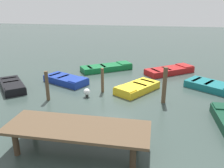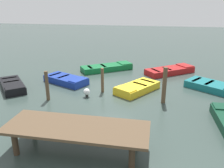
{
  "view_description": "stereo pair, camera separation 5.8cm",
  "coord_description": "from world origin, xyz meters",
  "px_view_note": "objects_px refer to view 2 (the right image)",
  "views": [
    {
      "loc": [
        -2.37,
        12.75,
        4.89
      ],
      "look_at": [
        0.0,
        0.0,
        0.35
      ],
      "focal_mm": 37.58,
      "sensor_mm": 36.0,
      "label": 1
    },
    {
      "loc": [
        -2.43,
        12.74,
        4.89
      ],
      "look_at": [
        0.0,
        0.0,
        0.35
      ],
      "focal_mm": 37.58,
      "sensor_mm": 36.0,
      "label": 2
    }
  ],
  "objects_px": {
    "dock_segment": "(76,129)",
    "rowboat_yellow": "(137,88)",
    "mooring_piling_far_right": "(164,85)",
    "rowboat_teal": "(213,86)",
    "rowboat_black": "(12,85)",
    "mooring_piling_far_left": "(102,80)",
    "marker_buoy": "(87,92)",
    "rowboat_blue": "(66,80)",
    "mooring_piling_near_right": "(47,86)",
    "rowboat_red": "(170,70)",
    "rowboat_green": "(107,67)"
  },
  "relations": [
    {
      "from": "rowboat_red",
      "to": "mooring_piling_near_right",
      "type": "height_order",
      "value": "mooring_piling_near_right"
    },
    {
      "from": "rowboat_teal",
      "to": "marker_buoy",
      "type": "bearing_deg",
      "value": -125.75
    },
    {
      "from": "rowboat_black",
      "to": "rowboat_teal",
      "type": "bearing_deg",
      "value": 58.86
    },
    {
      "from": "rowboat_red",
      "to": "mooring_piling_near_right",
      "type": "xyz_separation_m",
      "value": [
        6.54,
        6.23,
        0.57
      ]
    },
    {
      "from": "rowboat_red",
      "to": "mooring_piling_near_right",
      "type": "distance_m",
      "value": 9.05
    },
    {
      "from": "mooring_piling_far_left",
      "to": "rowboat_red",
      "type": "bearing_deg",
      "value": -130.86
    },
    {
      "from": "dock_segment",
      "to": "rowboat_yellow",
      "type": "xyz_separation_m",
      "value": [
        -1.53,
        -6.14,
        -0.62
      ]
    },
    {
      "from": "rowboat_black",
      "to": "rowboat_green",
      "type": "xyz_separation_m",
      "value": [
        -4.72,
        -5.01,
        -0.0
      ]
    },
    {
      "from": "marker_buoy",
      "to": "mooring_piling_far_left",
      "type": "bearing_deg",
      "value": -127.72
    },
    {
      "from": "rowboat_black",
      "to": "rowboat_blue",
      "type": "bearing_deg",
      "value": 79.3
    },
    {
      "from": "marker_buoy",
      "to": "rowboat_black",
      "type": "bearing_deg",
      "value": -4.73
    },
    {
      "from": "dock_segment",
      "to": "mooring_piling_near_right",
      "type": "relative_size",
      "value": 3.12
    },
    {
      "from": "mooring_piling_far_right",
      "to": "marker_buoy",
      "type": "distance_m",
      "value": 4.13
    },
    {
      "from": "rowboat_teal",
      "to": "rowboat_red",
      "type": "relative_size",
      "value": 0.89
    },
    {
      "from": "mooring_piling_far_left",
      "to": "rowboat_yellow",
      "type": "bearing_deg",
      "value": -165.51
    },
    {
      "from": "mooring_piling_near_right",
      "to": "mooring_piling_far_left",
      "type": "bearing_deg",
      "value": -147.4
    },
    {
      "from": "rowboat_red",
      "to": "mooring_piling_near_right",
      "type": "relative_size",
      "value": 2.33
    },
    {
      "from": "rowboat_green",
      "to": "mooring_piling_near_right",
      "type": "distance_m",
      "value": 6.48
    },
    {
      "from": "rowboat_yellow",
      "to": "rowboat_blue",
      "type": "xyz_separation_m",
      "value": [
        4.58,
        -0.64,
        -0.0
      ]
    },
    {
      "from": "mooring_piling_far_left",
      "to": "rowboat_blue",
      "type": "bearing_deg",
      "value": -23.29
    },
    {
      "from": "rowboat_yellow",
      "to": "mooring_piling_near_right",
      "type": "distance_m",
      "value": 5.02
    },
    {
      "from": "dock_segment",
      "to": "marker_buoy",
      "type": "xyz_separation_m",
      "value": [
        1.08,
        -4.77,
        -0.55
      ]
    },
    {
      "from": "rowboat_black",
      "to": "mooring_piling_near_right",
      "type": "height_order",
      "value": "mooring_piling_near_right"
    },
    {
      "from": "rowboat_blue",
      "to": "mooring_piling_far_right",
      "type": "bearing_deg",
      "value": 6.93
    },
    {
      "from": "mooring_piling_far_right",
      "to": "rowboat_teal",
      "type": "bearing_deg",
      "value": -139.87
    },
    {
      "from": "rowboat_black",
      "to": "marker_buoy",
      "type": "height_order",
      "value": "marker_buoy"
    },
    {
      "from": "rowboat_teal",
      "to": "mooring_piling_far_left",
      "type": "bearing_deg",
      "value": -131.05
    },
    {
      "from": "rowboat_black",
      "to": "mooring_piling_near_right",
      "type": "relative_size",
      "value": 1.86
    },
    {
      "from": "mooring_piling_far_left",
      "to": "mooring_piling_near_right",
      "type": "bearing_deg",
      "value": 32.6
    },
    {
      "from": "dock_segment",
      "to": "rowboat_yellow",
      "type": "distance_m",
      "value": 6.36
    },
    {
      "from": "mooring_piling_near_right",
      "to": "marker_buoy",
      "type": "height_order",
      "value": "mooring_piling_near_right"
    },
    {
      "from": "rowboat_teal",
      "to": "rowboat_red",
      "type": "bearing_deg",
      "value": 162.7
    },
    {
      "from": "rowboat_yellow",
      "to": "rowboat_red",
      "type": "distance_m",
      "value": 4.56
    },
    {
      "from": "dock_segment",
      "to": "marker_buoy",
      "type": "bearing_deg",
      "value": -77.15
    },
    {
      "from": "dock_segment",
      "to": "mooring_piling_far_right",
      "type": "height_order",
      "value": "mooring_piling_far_right"
    },
    {
      "from": "rowboat_green",
      "to": "rowboat_teal",
      "type": "bearing_deg",
      "value": -57.43
    },
    {
      "from": "rowboat_green",
      "to": "mooring_piling_far_left",
      "type": "distance_m",
      "value": 4.61
    },
    {
      "from": "marker_buoy",
      "to": "mooring_piling_far_right",
      "type": "bearing_deg",
      "value": 180.0
    },
    {
      "from": "rowboat_yellow",
      "to": "rowboat_green",
      "type": "xyz_separation_m",
      "value": [
        2.62,
        -4.03,
        -0.0
      ]
    },
    {
      "from": "rowboat_black",
      "to": "mooring_piling_far_left",
      "type": "xyz_separation_m",
      "value": [
        -5.4,
        -0.48,
        0.5
      ]
    },
    {
      "from": "rowboat_teal",
      "to": "rowboat_red",
      "type": "distance_m",
      "value": 3.81
    },
    {
      "from": "mooring_piling_far_left",
      "to": "marker_buoy",
      "type": "relative_size",
      "value": 2.97
    },
    {
      "from": "rowboat_blue",
      "to": "mooring_piling_near_right",
      "type": "bearing_deg",
      "value": -63.13
    },
    {
      "from": "mooring_piling_far_left",
      "to": "mooring_piling_far_right",
      "type": "distance_m",
      "value": 3.52
    },
    {
      "from": "mooring_piling_near_right",
      "to": "mooring_piling_far_right",
      "type": "height_order",
      "value": "mooring_piling_far_right"
    },
    {
      "from": "mooring_piling_far_left",
      "to": "mooring_piling_near_right",
      "type": "distance_m",
      "value": 3.05
    },
    {
      "from": "rowboat_green",
      "to": "rowboat_teal",
      "type": "xyz_separation_m",
      "value": [
        -6.99,
        2.96,
        0.0
      ]
    },
    {
      "from": "rowboat_blue",
      "to": "mooring_piling_far_left",
      "type": "xyz_separation_m",
      "value": [
        -2.64,
        1.14,
        0.5
      ]
    },
    {
      "from": "rowboat_yellow",
      "to": "rowboat_green",
      "type": "bearing_deg",
      "value": -113.64
    },
    {
      "from": "rowboat_black",
      "to": "rowboat_teal",
      "type": "relative_size",
      "value": 0.9
    }
  ]
}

